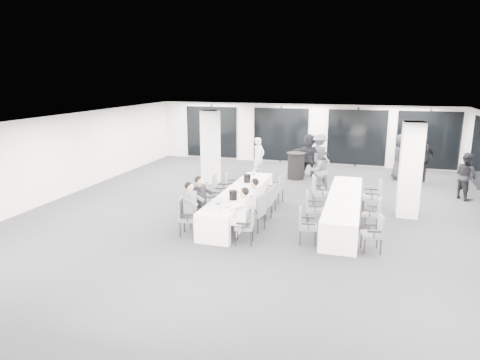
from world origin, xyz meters
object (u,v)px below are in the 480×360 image
at_px(chair_main_left_fourth, 219,189).
at_px(chair_side_right_near, 375,231).
at_px(banquet_table_main, 240,203).
at_px(chair_main_left_near, 186,215).
at_px(chair_main_right_mid, 265,202).
at_px(ice_bucket_far, 247,178).
at_px(ice_bucket_near, 233,195).
at_px(chair_side_left_near, 305,223).
at_px(standing_guest_a, 259,155).
at_px(chair_side_left_mid, 312,206).
at_px(standing_guest_d, 423,155).
at_px(chair_side_right_far, 375,194).
at_px(chair_main_right_near, 247,224).
at_px(chair_main_right_second, 257,210).
at_px(chair_main_left_mid, 209,197).
at_px(standing_guest_b, 319,167).
at_px(standing_guest_g, 212,155).
at_px(chair_main_left_second, 197,209).
at_px(standing_guest_c, 319,152).
at_px(standing_guest_h, 466,173).
at_px(chair_side_left_far, 318,190).
at_px(chair_main_left_far, 230,184).
at_px(standing_guest_e, 401,154).
at_px(cocktail_table, 296,166).
at_px(chair_main_right_fourth, 271,196).
at_px(standing_guest_f, 309,152).
at_px(chair_side_right_mid, 374,212).
at_px(banquet_table_side, 344,209).
at_px(chair_main_right_far, 278,187).

height_order(chair_main_left_fourth, chair_side_right_near, chair_main_left_fourth).
height_order(banquet_table_main, chair_main_left_near, chair_main_left_near).
height_order(chair_main_left_fourth, chair_main_right_mid, chair_main_left_fourth).
distance_m(chair_main_left_near, ice_bucket_far, 3.18).
relative_size(ice_bucket_near, ice_bucket_far, 0.97).
bearing_deg(chair_side_left_near, standing_guest_a, -164.17).
distance_m(chair_side_left_mid, standing_guest_d, 7.25).
height_order(chair_side_right_far, ice_bucket_near, chair_side_right_far).
xyz_separation_m(chair_main_right_near, chair_main_right_second, (0.01, 0.96, 0.05)).
xyz_separation_m(chair_main_left_mid, standing_guest_b, (2.82, 3.40, 0.39)).
bearing_deg(ice_bucket_far, chair_side_left_near, -50.60).
height_order(chair_side_right_far, standing_guest_g, standing_guest_g).
xyz_separation_m(chair_main_left_second, standing_guest_c, (2.51, 7.19, 0.49)).
distance_m(chair_side_left_mid, standing_guest_h, 6.20).
distance_m(chair_main_right_near, standing_guest_b, 5.33).
bearing_deg(ice_bucket_far, chair_side_left_mid, -31.57).
bearing_deg(standing_guest_g, ice_bucket_near, -37.92).
xyz_separation_m(chair_main_right_mid, chair_side_left_far, (1.35, 1.50, 0.08)).
distance_m(chair_main_left_second, standing_guest_c, 7.63).
xyz_separation_m(chair_main_left_far, standing_guest_e, (5.69, 4.54, 0.53)).
bearing_deg(chair_side_right_near, chair_main_right_second, 66.52).
xyz_separation_m(chair_side_left_mid, standing_guest_c, (-0.50, 6.19, 0.46)).
xyz_separation_m(chair_side_left_mid, ice_bucket_far, (-2.24, 1.38, 0.33)).
relative_size(cocktail_table, standing_guest_b, 0.56).
xyz_separation_m(chair_main_right_near, chair_side_right_far, (3.03, 3.39, 0.08)).
height_order(chair_main_left_far, ice_bucket_near, ice_bucket_near).
distance_m(chair_main_right_fourth, chair_side_right_far, 3.12).
bearing_deg(chair_main_right_fourth, standing_guest_e, -31.46).
height_order(standing_guest_e, standing_guest_h, standing_guest_e).
xyz_separation_m(standing_guest_b, standing_guest_f, (-0.70, 2.76, 0.04)).
bearing_deg(chair_main_left_mid, chair_main_right_mid, 92.38).
bearing_deg(chair_main_right_second, chair_side_right_mid, -60.74).
height_order(chair_main_left_near, chair_main_left_far, chair_main_left_near).
distance_m(chair_side_left_mid, standing_guest_a, 6.02).
bearing_deg(chair_side_right_far, chair_main_right_near, 135.34).
distance_m(banquet_table_side, chair_main_left_far, 4.08).
bearing_deg(standing_guest_h, ice_bucket_far, 79.98).
bearing_deg(chair_side_left_mid, chair_side_right_near, 40.97).
bearing_deg(chair_side_right_mid, chair_main_right_fourth, 87.65).
height_order(chair_side_left_mid, standing_guest_c, standing_guest_c).
bearing_deg(ice_bucket_far, standing_guest_d, 40.87).
bearing_deg(chair_main_left_mid, standing_guest_d, 131.17).
xyz_separation_m(banquet_table_side, chair_main_right_far, (-2.19, 1.32, 0.16)).
bearing_deg(standing_guest_a, cocktail_table, -58.75).
bearing_deg(ice_bucket_near, chair_main_left_mid, 145.80).
relative_size(chair_main_right_second, ice_bucket_far, 3.79).
height_order(chair_main_left_near, ice_bucket_near, ice_bucket_near).
distance_m(cocktail_table, chair_main_right_far, 3.53).
relative_size(banquet_table_side, standing_guest_g, 2.89).
bearing_deg(chair_main_left_second, chair_side_left_far, 132.20).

